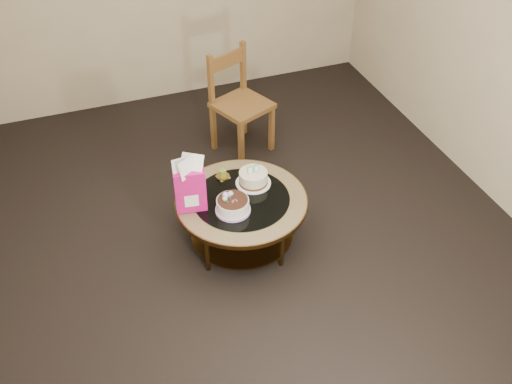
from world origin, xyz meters
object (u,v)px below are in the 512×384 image
object	(u,v)px
coffee_table	(242,206)
decorated_cake	(233,206)
cream_cake	(253,178)
gift_bag	(190,184)
dining_chair	(239,102)

from	to	relation	value
coffee_table	decorated_cake	distance (m)	0.20
cream_cake	gift_bag	xyz separation A→B (m)	(-0.53, -0.11, 0.17)
decorated_cake	dining_chair	xyz separation A→B (m)	(0.52, 1.37, -0.00)
decorated_cake	gift_bag	size ratio (longest dim) A/B	0.58
gift_bag	dining_chair	distance (m)	1.47
cream_cake	dining_chair	world-z (taller)	dining_chair
coffee_table	dining_chair	size ratio (longest dim) A/B	1.02
dining_chair	gift_bag	bearing A→B (deg)	-146.09
cream_cake	dining_chair	bearing A→B (deg)	74.01
coffee_table	decorated_cake	bearing A→B (deg)	-133.45
gift_bag	dining_chair	xyz separation A→B (m)	(0.79, 1.23, -0.17)
cream_cake	dining_chair	xyz separation A→B (m)	(0.26, 1.12, -0.01)
cream_cake	dining_chair	size ratio (longest dim) A/B	0.28
gift_bag	dining_chair	size ratio (longest dim) A/B	0.45
coffee_table	gift_bag	xyz separation A→B (m)	(-0.38, 0.03, 0.30)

